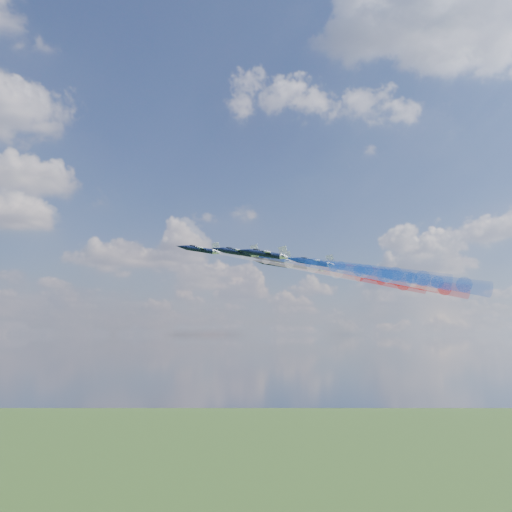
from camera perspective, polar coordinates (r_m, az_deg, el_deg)
jet_lead at (r=177.12m, az=-5.19°, el=0.59°), size 17.27×16.83×6.13m
trail_lead at (r=173.50m, az=3.10°, el=-0.69°), size 34.42×28.27×11.18m
jet_inner_left at (r=165.10m, az=-1.73°, el=0.36°), size 17.27×16.83×6.13m
trail_inner_left at (r=163.18m, az=7.18°, el=-1.01°), size 34.42×28.27×11.18m
jet_inner_right at (r=182.28m, az=-1.57°, el=0.27°), size 17.27×16.83×6.13m
trail_inner_right at (r=180.24m, az=6.50°, el=-0.97°), size 34.42×28.27×11.18m
jet_outer_left at (r=155.19m, az=0.81°, el=0.18°), size 17.27×16.83×6.13m
trail_outer_left at (r=154.54m, az=10.29°, el=-1.27°), size 34.42×28.27×11.18m
jet_center_third at (r=173.76m, az=1.39°, el=-0.25°), size 17.27×16.83×6.13m
trail_center_third at (r=173.17m, az=9.85°, el=-1.54°), size 34.42×28.27×11.18m
jet_outer_right at (r=190.91m, az=1.81°, el=-0.73°), size 17.27×16.83×6.13m
trail_outer_right at (r=190.36m, az=9.50°, el=-1.91°), size 34.42×28.27×11.18m
jet_rear_left at (r=163.86m, az=5.25°, el=-0.57°), size 17.27×16.83×6.13m
trail_rear_left at (r=165.12m, az=14.16°, el=-1.93°), size 34.42×28.27×11.18m
jet_rear_right at (r=180.37m, az=4.79°, el=-1.02°), size 17.27×16.83×6.13m
trail_rear_right at (r=181.27m, az=12.90°, el=-2.25°), size 34.42×28.27×11.18m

